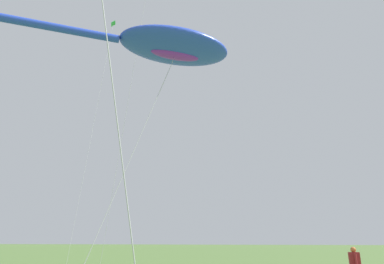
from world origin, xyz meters
The scene contains 2 objects.
big_show_kite centered at (4.64, 9.66, 11.57)m, with size 8.21×11.24×12.14m.
small_kite_bird_shape centered at (15.00, 19.30, 18.37)m, with size 4.14×0.51×22.63m.
Camera 1 is at (-10.39, 4.80, 1.69)m, focal length 31.62 mm.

